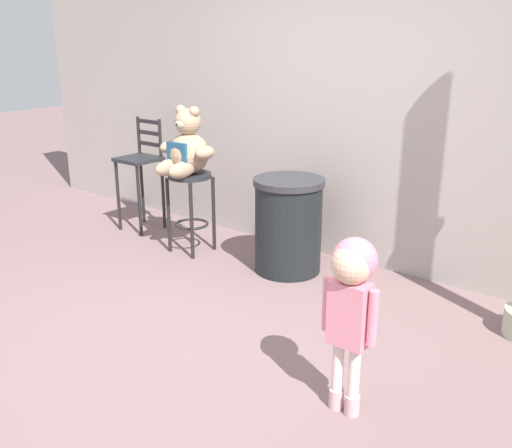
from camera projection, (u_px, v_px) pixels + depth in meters
The scene contains 7 objects.
ground_plane at pixel (179, 346), 3.56m from camera, with size 24.00×24.00×0.00m, color #7A5F60.
building_wall at pixel (353, 81), 4.66m from camera, with size 7.87×0.30×3.02m, color #A79D97.
bar_stool_with_teddy at pixel (191, 196), 5.00m from camera, with size 0.38×0.38×0.72m.
teddy_bear at pixel (186, 149), 4.84m from camera, with size 0.55×0.49×0.58m.
child_walking at pixel (351, 289), 2.74m from camera, with size 0.30×0.24×0.95m.
trash_bin at pixel (288, 225), 4.60m from camera, with size 0.58×0.58×0.78m.
bar_chair_empty at pixel (141, 166), 5.57m from camera, with size 0.37×0.37×1.10m.
Camera 1 is at (2.31, -2.18, 1.85)m, focal length 39.67 mm.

